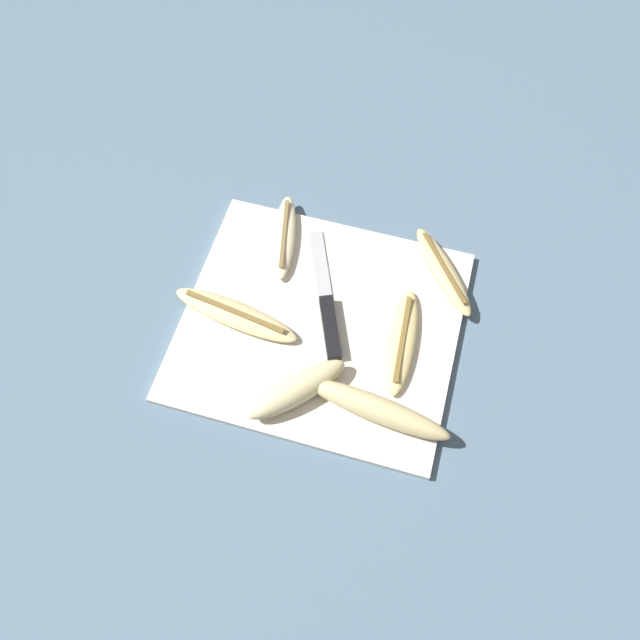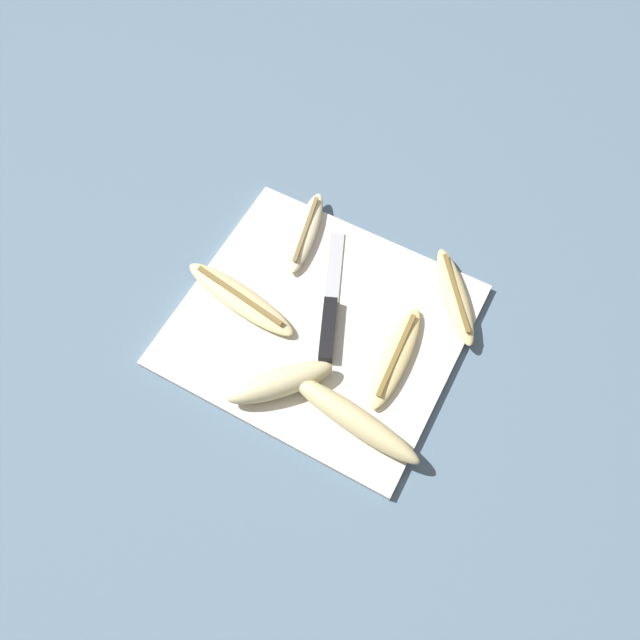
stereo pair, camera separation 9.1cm
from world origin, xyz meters
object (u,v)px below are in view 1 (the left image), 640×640
object	(u,v)px
knife	(328,315)
banana_spotted_left	(443,271)
banana_mellow_near	(377,409)
banana_golden_short	(402,339)
banana_bright_far	(284,237)
banana_ripe_center	(235,315)
banana_soft_right	(294,388)

from	to	relation	value
knife	banana_spotted_left	size ratio (longest dim) A/B	1.39
banana_mellow_near	banana_golden_short	xyz separation A→B (m)	(0.01, 0.12, -0.01)
knife	banana_spotted_left	xyz separation A→B (m)	(0.15, 0.12, 0.00)
knife	banana_bright_far	xyz separation A→B (m)	(-0.10, 0.11, 0.00)
banana_ripe_center	banana_mellow_near	world-z (taller)	banana_mellow_near
banana_spotted_left	banana_soft_right	bearing A→B (deg)	-123.30
banana_bright_far	banana_golden_short	distance (m)	0.25
banana_mellow_near	banana_spotted_left	bearing A→B (deg)	79.46
banana_spotted_left	banana_mellow_near	world-z (taller)	banana_mellow_near
banana_mellow_near	banana_bright_far	size ratio (longest dim) A/B	1.30
banana_ripe_center	banana_spotted_left	bearing A→B (deg)	29.37
knife	banana_golden_short	bearing A→B (deg)	-27.50
knife	banana_soft_right	world-z (taller)	banana_soft_right
knife	banana_ripe_center	size ratio (longest dim) A/B	1.06
banana_spotted_left	banana_ripe_center	bearing A→B (deg)	-150.63
knife	banana_golden_short	distance (m)	0.11
banana_ripe_center	banana_soft_right	xyz separation A→B (m)	(0.12, -0.09, 0.01)
banana_golden_short	banana_mellow_near	bearing A→B (deg)	-95.03
banana_spotted_left	banana_soft_right	size ratio (longest dim) A/B	1.11
knife	banana_spotted_left	bearing A→B (deg)	15.88
banana_mellow_near	banana_golden_short	bearing A→B (deg)	84.97
banana_golden_short	banana_bright_far	bearing A→B (deg)	150.29
banana_ripe_center	banana_golden_short	xyz separation A→B (m)	(0.24, 0.03, -0.00)
banana_bright_far	knife	bearing A→B (deg)	-48.06
banana_mellow_near	banana_bright_far	bearing A→B (deg)	130.68
banana_mellow_near	banana_soft_right	distance (m)	0.12
banana_mellow_near	banana_golden_short	world-z (taller)	banana_mellow_near
banana_ripe_center	knife	bearing A→B (deg)	15.90
banana_bright_far	banana_golden_short	world-z (taller)	same
banana_soft_right	banana_bright_far	bearing A→B (deg)	110.27
banana_ripe_center	banana_mellow_near	xyz separation A→B (m)	(0.23, -0.09, 0.01)
knife	banana_soft_right	bearing A→B (deg)	-119.18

